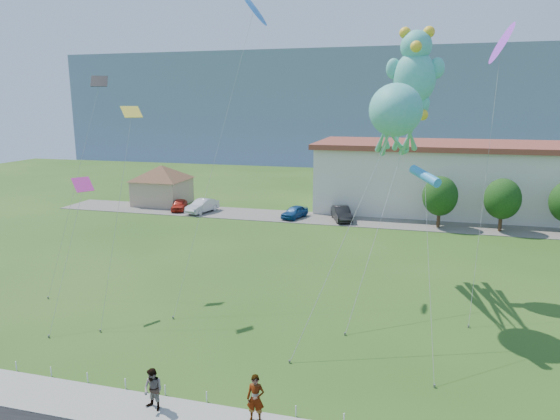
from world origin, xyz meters
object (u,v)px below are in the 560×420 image
object	(u,v)px
parked_car_red	(179,205)
parked_car_black	(341,213)
pedestrian_right	(153,390)
parked_car_silver	(202,206)
octopus_kite	(396,123)
pedestrian_left	(256,398)
parked_car_blue	(295,212)
pavilion	(162,181)
teddy_bear_kite	(415,71)

from	to	relation	value
parked_car_red	parked_car_black	xyz separation A→B (m)	(19.79, -0.22, 0.11)
pedestrian_right	parked_car_silver	distance (m)	39.48
octopus_kite	parked_car_red	bearing A→B (deg)	138.83
pedestrian_right	parked_car_red	xyz separation A→B (m)	(-17.18, 37.27, -0.29)
pedestrian_left	parked_car_blue	distance (m)	37.18
pedestrian_right	parked_car_silver	xyz separation A→B (m)	(-14.02, 36.91, -0.18)
parked_car_silver	parked_car_black	bearing A→B (deg)	14.76
pedestrian_left	pavilion	bearing A→B (deg)	118.77
parked_car_silver	teddy_bear_kite	world-z (taller)	teddy_bear_kite
parked_car_black	octopus_kite	world-z (taller)	octopus_kite
teddy_bear_kite	pedestrian_right	bearing A→B (deg)	-117.55
parked_car_silver	teddy_bear_kite	xyz separation A→B (m)	(23.81, -18.13, 14.03)
pedestrian_right	parked_car_red	bearing A→B (deg)	130.44
teddy_bear_kite	parked_car_silver	bearing A→B (deg)	142.72
parked_car_red	parked_car_blue	size ratio (longest dim) A/B	0.97
parked_car_red	octopus_kite	size ratio (longest dim) A/B	0.26
parked_car_blue	octopus_kite	distance (m)	27.46
pedestrian_left	parked_car_red	xyz separation A→B (m)	(-21.57, 36.89, -0.38)
parked_car_silver	parked_car_red	bearing A→B (deg)	-172.43
pedestrian_right	teddy_bear_kite	size ratio (longest dim) A/B	0.10
pedestrian_left	pedestrian_right	bearing A→B (deg)	-178.66
pedestrian_left	parked_car_blue	world-z (taller)	pedestrian_left
parked_car_blue	octopus_kite	bearing A→B (deg)	-44.65
parked_car_silver	octopus_kite	bearing A→B (deg)	-30.17
parked_car_blue	parked_car_black	xyz separation A→B (m)	(5.30, 0.17, 0.10)
pedestrian_left	parked_car_black	size ratio (longest dim) A/B	0.42
pavilion	parked_car_silver	xyz separation A→B (m)	(7.11, -3.60, -2.18)
pavilion	parked_car_black	world-z (taller)	pavilion
pedestrian_right	parked_car_black	bearing A→B (deg)	101.66
pedestrian_left	parked_car_red	distance (m)	42.73
parked_car_red	parked_car_silver	distance (m)	3.19
parked_car_blue	parked_car_red	bearing A→B (deg)	-163.49
parked_car_black	pedestrian_right	bearing A→B (deg)	-113.20
pavilion	teddy_bear_kite	size ratio (longest dim) A/B	0.52
pedestrian_right	octopus_kite	size ratio (longest dim) A/B	0.12
pedestrian_right	parked_car_red	distance (m)	41.04
pavilion	octopus_kite	bearing A→B (deg)	-40.93
parked_car_black	teddy_bear_kite	size ratio (longest dim) A/B	0.27
teddy_bear_kite	pedestrian_left	bearing A→B (deg)	-106.38
parked_car_silver	parked_car_blue	world-z (taller)	parked_car_silver
parked_car_red	octopus_kite	xyz separation A→B (m)	(26.06, -22.79, 10.88)
parked_car_black	pedestrian_left	bearing A→B (deg)	-106.39
parked_car_silver	parked_car_black	xyz separation A→B (m)	(16.63, 0.15, 0.00)
octopus_kite	parked_car_black	bearing A→B (deg)	105.52
parked_car_blue	parked_car_black	size ratio (longest dim) A/B	0.85
pavilion	octopus_kite	size ratio (longest dim) A/B	0.60
pedestrian_left	teddy_bear_kite	distance (m)	23.60
pedestrian_right	octopus_kite	world-z (taller)	octopus_kite
pedestrian_right	teddy_bear_kite	distance (m)	25.31
parked_car_red	octopus_kite	bearing A→B (deg)	-57.51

